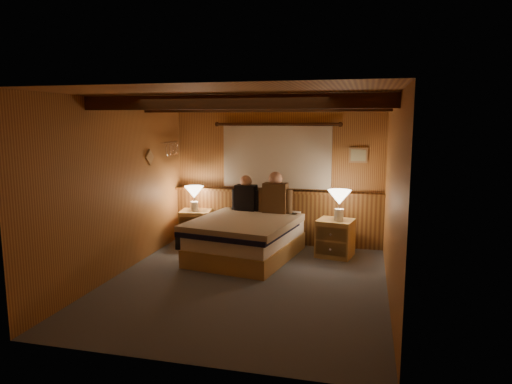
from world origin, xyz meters
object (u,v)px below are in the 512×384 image
(bed, at_px, (246,237))
(person_left, at_px, (246,196))
(person_right, at_px, (275,196))
(nightstand_left, at_px, (196,227))
(lamp_left, at_px, (194,194))
(duffel_bag, at_px, (193,238))
(nightstand_right, at_px, (335,238))
(lamp_right, at_px, (339,199))

(bed, relative_size, person_left, 3.30)
(person_right, bearing_deg, nightstand_left, -179.57)
(lamp_left, relative_size, person_right, 0.62)
(lamp_left, bearing_deg, person_right, -1.71)
(lamp_left, bearing_deg, bed, -29.47)
(lamp_left, distance_m, duffel_bag, 0.76)
(nightstand_left, bearing_deg, duffel_bag, -86.19)
(lamp_left, xyz_separation_m, duffel_bag, (0.08, -0.27, -0.70))
(person_left, bearing_deg, person_right, -1.53)
(bed, relative_size, lamp_left, 4.72)
(nightstand_right, bearing_deg, person_left, -177.33)
(lamp_right, bearing_deg, nightstand_left, 173.47)
(nightstand_right, distance_m, duffel_bag, 2.34)
(nightstand_right, bearing_deg, bed, -151.73)
(lamp_left, relative_size, lamp_right, 0.91)
(lamp_left, height_order, duffel_bag, lamp_left)
(person_left, relative_size, duffel_bag, 1.05)
(bed, relative_size, nightstand_right, 3.30)
(nightstand_left, xyz_separation_m, person_left, (0.91, -0.02, 0.58))
(person_left, bearing_deg, nightstand_left, -175.58)
(nightstand_right, distance_m, lamp_right, 0.63)
(duffel_bag, bearing_deg, nightstand_right, -7.80)
(person_right, bearing_deg, person_left, 176.64)
(bed, bearing_deg, nightstand_left, 158.83)
(lamp_left, relative_size, person_left, 0.70)
(person_left, bearing_deg, lamp_right, -4.03)
(person_right, height_order, duffel_bag, person_right)
(nightstand_left, height_order, lamp_left, lamp_left)
(nightstand_left, bearing_deg, bed, -40.31)
(person_right, xyz_separation_m, duffel_bag, (-1.35, -0.23, -0.73))
(lamp_right, relative_size, person_left, 0.77)
(nightstand_left, relative_size, duffel_bag, 1.00)
(bed, xyz_separation_m, duffel_bag, (-1.01, 0.34, -0.15))
(nightstand_left, xyz_separation_m, nightstand_right, (2.41, -0.25, 0.01))
(nightstand_right, bearing_deg, nightstand_left, -174.48)
(nightstand_right, xyz_separation_m, duffel_bag, (-2.34, -0.06, -0.12))
(lamp_right, bearing_deg, bed, -164.96)
(nightstand_left, xyz_separation_m, person_right, (1.42, -0.08, 0.61))
(person_left, bearing_deg, duffel_bag, -154.97)
(nightstand_right, bearing_deg, lamp_right, -19.76)
(lamp_right, height_order, duffel_bag, lamp_right)
(duffel_bag, bearing_deg, person_left, 10.11)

